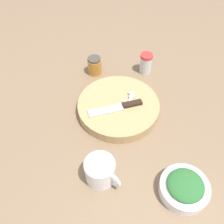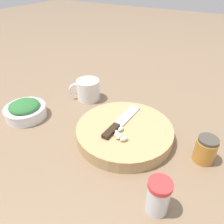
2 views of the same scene
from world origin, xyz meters
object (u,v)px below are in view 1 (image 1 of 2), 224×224
object	(u,v)px
cutting_board	(118,107)
honey_jar	(94,66)
garlic_cloves	(130,97)
coffee_mug	(101,171)
spice_jar	(146,63)
herb_bowl	(184,187)
chef_knife	(119,107)

from	to	relation	value
cutting_board	honey_jar	size ratio (longest dim) A/B	3.89
garlic_cloves	coffee_mug	size ratio (longest dim) A/B	0.54
spice_jar	herb_bowl	bearing A→B (deg)	169.18
spice_jar	coffee_mug	world-z (taller)	spice_jar
cutting_board	herb_bowl	bearing A→B (deg)	-167.45
herb_bowl	coffee_mug	xyz separation A→B (m)	(0.12, 0.22, 0.01)
honey_jar	cutting_board	bearing A→B (deg)	-172.98
herb_bowl	honey_jar	xyz separation A→B (m)	(0.61, 0.11, 0.01)
herb_bowl	spice_jar	world-z (taller)	spice_jar
coffee_mug	honey_jar	size ratio (longest dim) A/B	1.45
garlic_cloves	honey_jar	bearing A→B (deg)	18.68
spice_jar	coffee_mug	xyz separation A→B (m)	(-0.43, 0.33, -0.00)
cutting_board	herb_bowl	world-z (taller)	herb_bowl
coffee_mug	honey_jar	xyz separation A→B (m)	(0.49, -0.11, -0.00)
spice_jar	honey_jar	distance (m)	0.23
chef_knife	garlic_cloves	distance (m)	0.06
honey_jar	garlic_cloves	bearing A→B (deg)	-161.32
garlic_cloves	cutting_board	bearing A→B (deg)	101.51
herb_bowl	spice_jar	bearing A→B (deg)	-10.82
garlic_cloves	herb_bowl	distance (m)	0.38
spice_jar	honey_jar	size ratio (longest dim) A/B	1.15
cutting_board	garlic_cloves	bearing A→B (deg)	-78.49
cutting_board	herb_bowl	size ratio (longest dim) A/B	2.06
chef_knife	herb_bowl	size ratio (longest dim) A/B	1.37
chef_knife	honey_jar	bearing A→B (deg)	6.63
spice_jar	chef_knife	bearing A→B (deg)	136.64
chef_knife	coffee_mug	size ratio (longest dim) A/B	1.79
cutting_board	chef_knife	distance (m)	0.03
garlic_cloves	coffee_mug	xyz separation A→B (m)	(-0.26, 0.19, -0.01)
chef_knife	garlic_cloves	xyz separation A→B (m)	(0.03, -0.06, 0.00)
spice_jar	coffee_mug	bearing A→B (deg)	142.65
garlic_cloves	spice_jar	distance (m)	0.22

